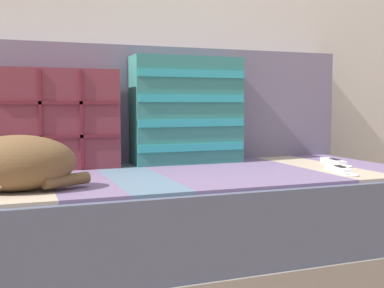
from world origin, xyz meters
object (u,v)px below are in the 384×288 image
couch (181,233)px  throw_pillow_striped (187,110)px  throw_pillow_quilted (59,119)px  sleeping_cat (9,165)px  game_remote_near (340,169)px  game_remote_far (334,162)px

couch → throw_pillow_striped: throw_pillow_striped is taller
throw_pillow_quilted → sleeping_cat: bearing=-112.0°
couch → game_remote_near: game_remote_near is taller
throw_pillow_quilted → game_remote_far: size_ratio=2.06×
throw_pillow_quilted → throw_pillow_striped: size_ratio=0.96×
couch → game_remote_near: (0.51, -0.22, 0.23)m
couch → game_remote_far: bearing=-3.0°
sleeping_cat → couch: bearing=21.3°
game_remote_far → throw_pillow_quilted: bearing=166.7°
game_remote_near → game_remote_far: (0.12, 0.19, -0.00)m
sleeping_cat → game_remote_far: (1.18, 0.19, -0.06)m
game_remote_far → couch: bearing=177.0°
throw_pillow_quilted → sleeping_cat: throw_pillow_quilted is taller
couch → sleeping_cat: 0.67m
game_remote_near → sleeping_cat: bearing=-180.0°
throw_pillow_striped → sleeping_cat: throw_pillow_striped is taller
throw_pillow_striped → sleeping_cat: size_ratio=1.15×
throw_pillow_striped → game_remote_far: 0.61m
game_remote_near → game_remote_far: same height
throw_pillow_quilted → throw_pillow_striped: 0.49m
sleeping_cat → game_remote_near: size_ratio=1.81×
throw_pillow_quilted → throw_pillow_striped: throw_pillow_striped is taller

